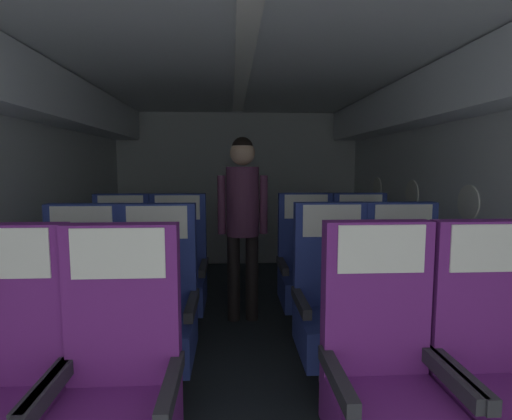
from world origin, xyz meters
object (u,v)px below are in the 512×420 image
object	(u,v)px
seat_a_right_window	(386,386)
seat_c_right_aisle	(363,272)
seat_b_right_aisle	(407,309)
seat_b_right_window	(334,310)
seat_c_right_window	(307,272)
seat_c_left_window	(120,275)
seat_a_right_aisle	(500,384)
seat_b_left_window	(80,315)
seat_c_left_aisle	(177,275)
flight_attendant	(243,209)
seat_a_left_aisle	(116,398)
seat_b_left_aisle	(156,314)

from	to	relation	value
seat_a_right_window	seat_c_right_aisle	bearing A→B (deg)	74.72
seat_b_right_aisle	seat_b_right_window	world-z (taller)	same
seat_b_right_window	seat_c_right_window	xyz separation A→B (m)	(0.00, 0.88, 0.00)
seat_c_right_aisle	seat_a_right_window	bearing A→B (deg)	-105.28
seat_b_right_aisle	seat_c_left_window	size ratio (longest dim) A/B	1.00
seat_a_right_aisle	seat_c_right_aisle	world-z (taller)	same
seat_b_left_window	seat_a_right_window	bearing A→B (deg)	-29.61
seat_c_left_aisle	flight_attendant	world-z (taller)	flight_attendant
seat_c_right_window	seat_b_right_window	bearing A→B (deg)	-90.06
seat_a_left_aisle	seat_c_right_aisle	distance (m)	2.31
seat_a_right_aisle	seat_c_right_aisle	bearing A→B (deg)	90.01
seat_a_right_aisle	seat_c_left_window	bearing A→B (deg)	138.67
seat_c_left_aisle	seat_c_right_window	xyz separation A→B (m)	(1.07, 0.02, 0.00)
seat_a_right_aisle	seat_b_left_aisle	distance (m)	1.75
seat_c_left_window	seat_c_right_aisle	size ratio (longest dim) A/B	1.00
seat_c_right_window	flight_attendant	distance (m)	0.76
seat_b_left_aisle	seat_c_left_aisle	xyz separation A→B (m)	(0.01, 0.87, 0.00)
seat_b_left_window	seat_c_left_aisle	world-z (taller)	same
seat_a_left_aisle	seat_b_left_window	world-z (taller)	same
seat_b_left_window	seat_b_left_aisle	distance (m)	0.45
seat_a_right_window	seat_a_right_aisle	bearing A→B (deg)	-1.16
seat_c_right_aisle	seat_c_right_window	size ratio (longest dim) A/B	1.00
seat_b_left_aisle	seat_a_left_aisle	bearing A→B (deg)	-89.48
seat_c_left_window	seat_c_left_aisle	xyz separation A→B (m)	(0.46, -0.02, 0.00)
seat_a_right_aisle	seat_b_left_aisle	bearing A→B (deg)	150.78
seat_a_right_window	seat_c_left_aisle	world-z (taller)	same
seat_c_left_window	seat_c_left_aisle	distance (m)	0.46
seat_c_left_window	seat_c_right_aisle	world-z (taller)	same
seat_c_left_window	seat_c_right_window	distance (m)	1.53
seat_a_left_aisle	seat_b_left_aisle	size ratio (longest dim) A/B	1.00
seat_a_right_window	seat_b_left_aisle	size ratio (longest dim) A/B	1.00
seat_c_left_aisle	seat_b_right_aisle	bearing A→B (deg)	-29.99
seat_a_left_aisle	seat_c_left_aisle	bearing A→B (deg)	90.05
seat_b_right_window	seat_c_right_aisle	xyz separation A→B (m)	(0.46, 0.85, 0.00)
seat_b_left_window	seat_c_right_window	distance (m)	1.76
seat_a_right_aisle	seat_b_right_window	size ratio (longest dim) A/B	1.00
seat_a_right_aisle	seat_b_left_aisle	size ratio (longest dim) A/B	1.00
seat_b_left_window	seat_c_right_aisle	distance (m)	2.16
seat_b_left_aisle	seat_b_right_aisle	bearing A→B (deg)	-0.08
seat_b_left_aisle	seat_a_right_window	bearing A→B (deg)	-38.54
seat_c_right_aisle	flight_attendant	distance (m)	1.13
seat_b_right_window	seat_c_left_aisle	size ratio (longest dim) A/B	1.00
seat_b_left_aisle	seat_c_right_window	size ratio (longest dim) A/B	1.00
seat_a_right_aisle	seat_c_right_window	size ratio (longest dim) A/B	1.00
seat_a_right_window	seat_b_left_aisle	xyz separation A→B (m)	(-1.06, 0.85, 0.00)
seat_a_right_aisle	flight_attendant	distance (m)	2.25
seat_a_left_aisle	flight_attendant	distance (m)	2.10
seat_a_right_window	seat_b_right_window	xyz separation A→B (m)	(0.01, 0.86, 0.00)
seat_c_left_aisle	seat_a_right_window	bearing A→B (deg)	-58.42
seat_a_left_aisle	seat_c_right_aisle	xyz separation A→B (m)	(1.52, 1.73, 0.00)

